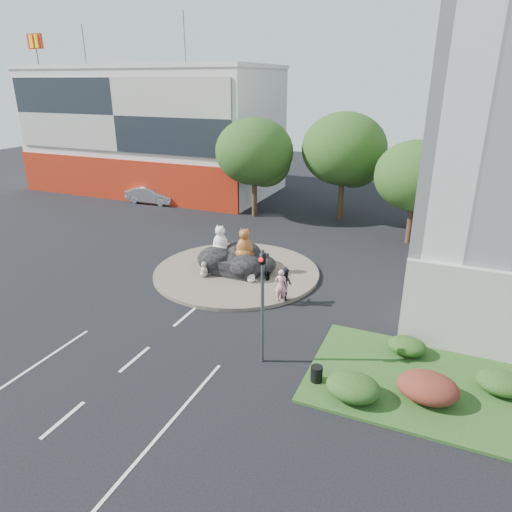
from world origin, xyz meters
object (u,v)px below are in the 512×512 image
at_px(pedestrian_pink, 281,286).
at_px(parked_car, 151,195).
at_px(pedestrian_dark, 285,283).
at_px(litter_bin, 317,374).
at_px(kitten_calico, 204,269).
at_px(cat_white, 220,239).
at_px(kitten_white, 251,275).
at_px(cat_tabby, 245,243).

distance_m(pedestrian_pink, parked_car, 23.97).
bearing_deg(pedestrian_dark, pedestrian_pink, 110.23).
bearing_deg(litter_bin, kitten_calico, 141.70).
distance_m(cat_white, kitten_calico, 2.24).
height_order(kitten_calico, pedestrian_pink, pedestrian_pink).
bearing_deg(cat_white, parked_car, 139.46).
relative_size(cat_white, kitten_calico, 1.89).
height_order(cat_white, kitten_white, cat_white).
height_order(kitten_white, pedestrian_pink, pedestrian_pink).
distance_m(kitten_calico, parked_car, 19.20).
bearing_deg(kitten_calico, litter_bin, -4.43).
bearing_deg(kitten_white, pedestrian_dark, -80.03).
bearing_deg(kitten_calico, kitten_white, 40.99).
relative_size(parked_car, litter_bin, 7.71).
relative_size(cat_white, cat_tabby, 0.95).
xyz_separation_m(cat_white, cat_tabby, (1.73, -0.22, 0.05)).
height_order(cat_white, cat_tabby, cat_tabby).
bearing_deg(pedestrian_pink, cat_white, -44.72).
relative_size(kitten_calico, parked_car, 0.19).
distance_m(kitten_calico, litter_bin, 11.29).
relative_size(kitten_white, pedestrian_dark, 0.49).
relative_size(cat_tabby, kitten_calico, 2.00).
distance_m(kitten_white, litter_bin, 9.49).
xyz_separation_m(cat_tabby, pedestrian_pink, (3.36, -2.85, -0.95)).
xyz_separation_m(cat_tabby, parked_car, (-15.32, 12.16, -1.24)).
bearing_deg(kitten_calico, cat_tabby, 73.47).
relative_size(kitten_calico, pedestrian_dark, 0.54).
bearing_deg(pedestrian_pink, litter_bin, 108.58).
relative_size(pedestrian_pink, parked_car, 0.37).
distance_m(pedestrian_dark, litter_bin, 7.07).
distance_m(cat_tabby, pedestrian_pink, 4.51).
xyz_separation_m(cat_white, pedestrian_dark, (5.18, -2.69, -0.92)).
xyz_separation_m(kitten_calico, litter_bin, (8.86, -7.00, -0.24)).
bearing_deg(parked_car, pedestrian_pink, -132.08).
relative_size(cat_white, kitten_white, 2.07).
bearing_deg(pedestrian_pink, cat_tabby, -53.87).
xyz_separation_m(cat_white, kitten_white, (2.69, -1.44, -1.36)).
distance_m(pedestrian_pink, litter_bin, 6.79).
bearing_deg(litter_bin, kitten_white, 129.19).
bearing_deg(pedestrian_pink, kitten_white, -47.79).
height_order(kitten_white, litter_bin, kitten_white).
relative_size(cat_white, parked_car, 0.37).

